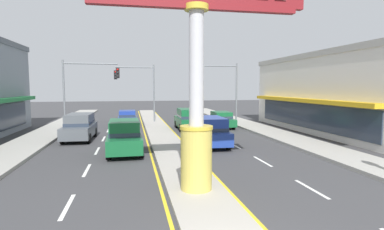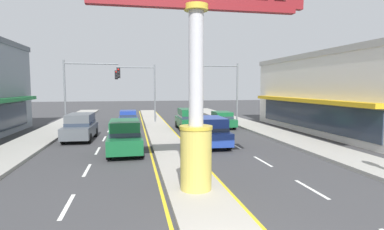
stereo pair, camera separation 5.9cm
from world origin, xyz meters
TOP-DOWN VIEW (x-y plane):
  - median_strip at (0.00, 18.00)m, footprint 2.11×52.00m
  - sidewalk_left at (-9.05, 16.00)m, footprint 2.80×60.00m
  - sidewalk_right at (9.05, 16.00)m, footprint 2.80×60.00m
  - lane_markings at (0.00, 16.65)m, footprint 8.85×52.00m
  - district_sign at (0.00, 5.25)m, footprint 7.98×1.19m
  - storefront_right at (15.77, 17.43)m, footprint 8.77×19.55m
  - traffic_light_left_side at (-6.29, 22.99)m, footprint 4.86×0.46m
  - traffic_light_right_side at (6.29, 23.75)m, footprint 4.86×0.46m
  - traffic_light_median_far at (-1.39, 27.49)m, footprint 4.20×0.46m
  - suv_near_right_lane at (-6.00, 17.83)m, footprint 2.07×4.65m
  - suv_far_right_lane at (2.70, 13.76)m, footprint 2.04×4.64m
  - suv_near_left_lane at (2.71, 21.55)m, footprint 1.99×4.61m
  - suv_mid_left_lane at (-2.71, 12.71)m, footprint 2.04×4.64m
  - sedan_far_left_oncoming at (6.01, 22.27)m, footprint 1.87×4.31m
  - sedan_kerb_right at (-2.71, 25.33)m, footprint 1.87×4.32m

SIDE VIEW (x-z plane):
  - lane_markings at x=0.00m, z-range 0.00..0.01m
  - median_strip at x=0.00m, z-range 0.00..0.14m
  - sidewalk_left at x=-9.05m, z-range 0.00..0.18m
  - sidewalk_right at x=9.05m, z-range 0.00..0.18m
  - sedan_far_left_oncoming at x=6.01m, z-range 0.02..1.55m
  - sedan_kerb_right at x=-2.71m, z-range 0.02..1.55m
  - suv_near_right_lane at x=-6.00m, z-range 0.03..1.93m
  - suv_far_right_lane at x=2.70m, z-range 0.03..1.93m
  - suv_near_left_lane at x=2.71m, z-range 0.03..1.93m
  - suv_mid_left_lane at x=-2.71m, z-range 0.03..1.93m
  - storefront_right at x=15.77m, z-range 0.00..6.65m
  - traffic_light_median_far at x=-1.39m, z-range 1.09..7.29m
  - traffic_light_left_side at x=-6.29m, z-range 1.15..7.35m
  - traffic_light_right_side at x=6.29m, z-range 1.15..7.35m
  - district_sign at x=0.00m, z-range 0.52..8.51m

